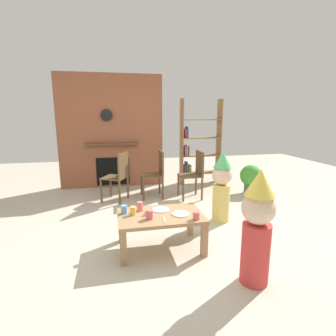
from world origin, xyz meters
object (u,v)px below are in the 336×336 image
(birthday_cake_slice, at_px, (147,212))
(child_with_cone_hat, at_px, (257,225))
(coffee_table, at_px, (160,220))
(child_in_pink, at_px, (222,185))
(bookshelf, at_px, (197,146))
(paper_cup_far_left, at_px, (196,216))
(paper_cup_near_right, at_px, (124,209))
(paper_cup_near_left, at_px, (140,206))
(potted_plant_tall, at_px, (251,177))
(dining_chair_right, at_px, (195,172))
(paper_plate_front, at_px, (181,214))
(paper_cup_center, at_px, (150,215))
(dining_chair_left, at_px, (119,174))
(paper_cup_far_right, at_px, (133,211))
(paper_plate_rear, at_px, (161,210))
(dining_chair_middle, at_px, (156,171))

(birthday_cake_slice, height_order, child_with_cone_hat, child_with_cone_hat)
(coffee_table, bearing_deg, child_in_pink, 31.30)
(bookshelf, bearing_deg, paper_cup_far_left, -108.33)
(paper_cup_near_right, xyz_separation_m, paper_cup_far_left, (0.78, -0.35, -0.00))
(paper_cup_near_left, bearing_deg, paper_cup_near_right, -165.38)
(potted_plant_tall, bearing_deg, child_in_pink, -133.99)
(bookshelf, distance_m, child_in_pink, 2.20)
(bookshelf, bearing_deg, dining_chair_right, -110.34)
(paper_plate_front, distance_m, child_in_pink, 1.05)
(paper_cup_far_left, bearing_deg, coffee_table, 147.49)
(paper_cup_center, relative_size, child_in_pink, 0.10)
(child_in_pink, bearing_deg, paper_cup_center, 0.82)
(paper_cup_center, xyz_separation_m, paper_plate_front, (0.37, 0.06, -0.05))
(bookshelf, height_order, dining_chair_left, bookshelf)
(paper_cup_near_left, bearing_deg, dining_chair_right, 53.04)
(paper_cup_far_right, height_order, potted_plant_tall, potted_plant_tall)
(paper_cup_far_right, bearing_deg, child_in_pink, 23.24)
(paper_cup_far_left, xyz_separation_m, child_with_cone_hat, (0.39, -0.59, 0.11))
(paper_cup_far_right, relative_size, dining_chair_right, 0.11)
(dining_chair_left, bearing_deg, child_with_cone_hat, 141.05)
(paper_cup_far_left, distance_m, child_with_cone_hat, 0.72)
(coffee_table, height_order, paper_plate_rear, paper_plate_rear)
(bookshelf, relative_size, paper_cup_near_right, 19.34)
(paper_cup_near_left, relative_size, potted_plant_tall, 0.19)
(paper_cup_far_left, xyz_separation_m, dining_chair_middle, (-0.08, 2.19, 0.04))
(birthday_cake_slice, bearing_deg, dining_chair_right, 57.15)
(paper_cup_far_left, bearing_deg, paper_plate_front, 125.99)
(paper_cup_far_left, height_order, dining_chair_right, dining_chair_right)
(child_with_cone_hat, bearing_deg, paper_cup_near_left, 2.01)
(paper_cup_center, bearing_deg, child_in_pink, 32.13)
(birthday_cake_slice, relative_size, child_with_cone_hat, 0.09)
(dining_chair_left, bearing_deg, paper_cup_center, 125.47)
(paper_plate_front, xyz_separation_m, child_in_pink, (0.80, 0.68, 0.12))
(paper_plate_rear, bearing_deg, child_with_cone_hat, -52.74)
(paper_plate_rear, xyz_separation_m, dining_chair_left, (-0.45, 1.74, 0.07))
(paper_plate_rear, bearing_deg, dining_chair_left, 104.46)
(paper_cup_near_left, distance_m, dining_chair_left, 1.71)
(coffee_table, relative_size, child_in_pink, 0.94)
(paper_cup_center, xyz_separation_m, dining_chair_right, (1.13, 1.88, 0.03))
(paper_cup_near_left, xyz_separation_m, birthday_cake_slice, (0.07, -0.16, -0.02))
(coffee_table, relative_size, paper_cup_near_left, 9.08)
(paper_cup_near_right, height_order, paper_plate_front, paper_cup_near_right)
(paper_cup_center, relative_size, dining_chair_right, 0.11)
(child_with_cone_hat, bearing_deg, paper_plate_front, -8.40)
(bookshelf, height_order, paper_cup_far_left, bookshelf)
(coffee_table, distance_m, child_in_pink, 1.22)
(coffee_table, xyz_separation_m, paper_plate_rear, (0.03, 0.14, 0.08))
(paper_cup_far_left, relative_size, birthday_cake_slice, 0.89)
(coffee_table, relative_size, paper_cup_center, 9.66)
(paper_cup_far_right, height_order, paper_plate_rear, paper_cup_far_right)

